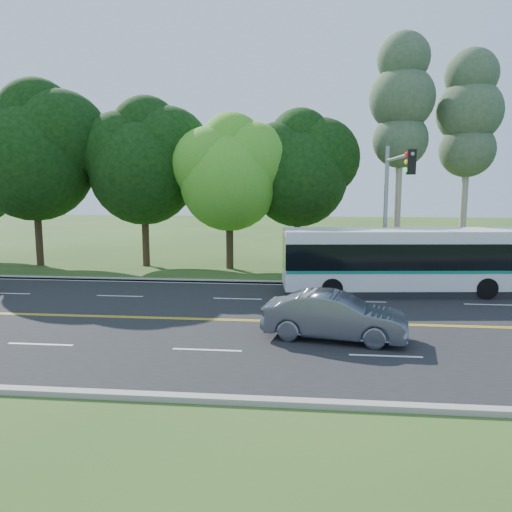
# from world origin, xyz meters

# --- Properties ---
(ground) EXTENTS (120.00, 120.00, 0.00)m
(ground) POSITION_xyz_m (0.00, 0.00, 0.00)
(ground) COLOR #284717
(ground) RESTS_ON ground
(road) EXTENTS (60.00, 14.00, 0.02)m
(road) POSITION_xyz_m (0.00, 0.00, 0.01)
(road) COLOR black
(road) RESTS_ON ground
(curb_north) EXTENTS (60.00, 0.30, 0.15)m
(curb_north) POSITION_xyz_m (0.00, 7.15, 0.07)
(curb_north) COLOR gray
(curb_north) RESTS_ON ground
(curb_south) EXTENTS (60.00, 0.30, 0.15)m
(curb_south) POSITION_xyz_m (0.00, -7.15, 0.07)
(curb_south) COLOR gray
(curb_south) RESTS_ON ground
(grass_verge) EXTENTS (60.00, 4.00, 0.10)m
(grass_verge) POSITION_xyz_m (0.00, 9.00, 0.05)
(grass_verge) COLOR #284717
(grass_verge) RESTS_ON ground
(lane_markings) EXTENTS (57.60, 13.82, 0.00)m
(lane_markings) POSITION_xyz_m (-0.09, 0.00, 0.02)
(lane_markings) COLOR gold
(lane_markings) RESTS_ON road
(tree_row) EXTENTS (44.70, 9.10, 13.84)m
(tree_row) POSITION_xyz_m (-5.15, 12.13, 6.73)
(tree_row) COLOR black
(tree_row) RESTS_ON ground
(bougainvillea_hedge) EXTENTS (9.50, 2.25, 1.50)m
(bougainvillea_hedge) POSITION_xyz_m (7.18, 8.15, 0.72)
(bougainvillea_hedge) COLOR maroon
(bougainvillea_hedge) RESTS_ON ground
(traffic_signal) EXTENTS (0.42, 6.10, 7.00)m
(traffic_signal) POSITION_xyz_m (6.49, 5.40, 4.67)
(traffic_signal) COLOR gray
(traffic_signal) RESTS_ON ground
(transit_bus) EXTENTS (11.82, 3.75, 3.04)m
(transit_bus) POSITION_xyz_m (7.29, 5.37, 1.53)
(transit_bus) COLOR silver
(transit_bus) RESTS_ON road
(sedan) EXTENTS (4.97, 2.50, 1.56)m
(sedan) POSITION_xyz_m (3.54, -1.95, 0.80)
(sedan) COLOR #535864
(sedan) RESTS_ON road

